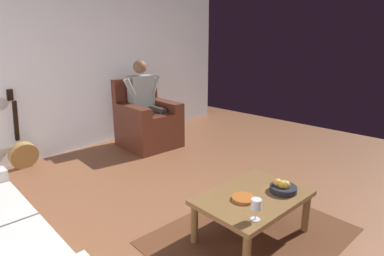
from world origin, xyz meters
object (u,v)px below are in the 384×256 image
object	(u,v)px
coffee_table	(253,201)
guitar	(23,152)
person_seated	(146,100)
fruit_bowl	(283,187)
decorative_dish	(243,198)
wine_glass_near	(256,206)
armchair	(147,123)

from	to	relation	value
coffee_table	guitar	bearing A→B (deg)	-75.58
person_seated	coffee_table	bearing A→B (deg)	74.90
coffee_table	fruit_bowl	distance (m)	0.28
person_seated	decorative_dish	bearing A→B (deg)	72.46
fruit_bowl	wine_glass_near	bearing A→B (deg)	6.90
guitar	decorative_dish	size ratio (longest dim) A/B	5.43
armchair	decorative_dish	distance (m)	2.67
guitar	wine_glass_near	bearing A→B (deg)	98.28
armchair	guitar	distance (m)	1.73
fruit_bowl	guitar	bearing A→B (deg)	-72.41
fruit_bowl	decorative_dish	distance (m)	0.38
coffee_table	guitar	size ratio (longest dim) A/B	0.95
wine_glass_near	coffee_table	bearing A→B (deg)	-145.09
person_seated	guitar	size ratio (longest dim) A/B	1.28
coffee_table	guitar	distance (m)	3.04
person_seated	fruit_bowl	size ratio (longest dim) A/B	5.83
coffee_table	decorative_dish	size ratio (longest dim) A/B	5.16
coffee_table	person_seated	bearing A→B (deg)	-109.99
fruit_bowl	armchair	bearing A→B (deg)	-104.63
guitar	decorative_dish	distance (m)	3.00
person_seated	fruit_bowl	distance (m)	2.75
armchair	coffee_table	world-z (taller)	armchair
guitar	wine_glass_near	size ratio (longest dim) A/B	6.31
wine_glass_near	decorative_dish	world-z (taller)	wine_glass_near
wine_glass_near	decorative_dish	bearing A→B (deg)	-129.07
decorative_dish	coffee_table	bearing A→B (deg)	172.13
guitar	wine_glass_near	xyz separation A→B (m)	(-0.46, 3.15, 0.28)
coffee_table	guitar	xyz separation A→B (m)	(0.76, -2.94, -0.11)
armchair	decorative_dish	size ratio (longest dim) A/B	5.48
wine_glass_near	decorative_dish	xyz separation A→B (m)	(-0.18, -0.22, -0.10)
wine_glass_near	fruit_bowl	distance (m)	0.53
guitar	fruit_bowl	world-z (taller)	guitar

